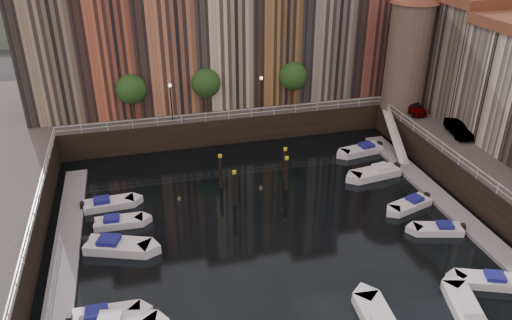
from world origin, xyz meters
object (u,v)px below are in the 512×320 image
object	(u,v)px
mooring_pilings	(257,175)
gangway	(395,134)
car_b	(459,129)
boat_left_2	(116,246)
car_a	(412,107)
boat_left_1	(105,316)
corner_tower	(409,46)

from	to	relation	value
mooring_pilings	gangway	bearing A→B (deg)	15.54
car_b	boat_left_2	bearing A→B (deg)	-156.79
boat_left_2	car_a	bearing A→B (deg)	42.60
mooring_pilings	car_b	xyz separation A→B (m)	(21.29, 0.56, 2.07)
boat_left_1	boat_left_2	xyz separation A→B (m)	(0.79, 7.41, 0.05)
mooring_pilings	boat_left_1	size ratio (longest dim) A/B	1.43
mooring_pilings	boat_left_2	distance (m)	14.36
boat_left_1	car_a	world-z (taller)	car_a
boat_left_1	boat_left_2	distance (m)	7.45
mooring_pilings	car_a	xyz separation A→B (m)	(19.91, 7.29, 2.07)
mooring_pilings	car_a	world-z (taller)	car_a
boat_left_1	car_a	xyz separation A→B (m)	(33.60, 20.89, 3.36)
gangway	boat_left_1	size ratio (longest dim) A/B	1.80
mooring_pilings	boat_left_1	bearing A→B (deg)	-135.18
boat_left_1	car_b	xyz separation A→B (m)	(34.97, 14.15, 3.37)
car_b	mooring_pilings	bearing A→B (deg)	-166.45
corner_tower	boat_left_1	distance (m)	41.42
mooring_pilings	boat_left_2	size ratio (longest dim) A/B	1.23
boat_left_1	boat_left_2	size ratio (longest dim) A/B	0.86
gangway	corner_tower	bearing A→B (deg)	57.20
car_b	car_a	bearing A→B (deg)	113.59
mooring_pilings	boat_left_2	bearing A→B (deg)	-154.36
corner_tower	boat_left_2	size ratio (longest dim) A/B	2.57
mooring_pilings	car_a	bearing A→B (deg)	20.10
corner_tower	boat_left_2	distance (m)	37.17
gangway	car_b	bearing A→B (deg)	-41.08
gangway	boat_left_2	distance (m)	31.48
corner_tower	boat_left_2	world-z (taller)	corner_tower
gangway	car_a	bearing A→B (deg)	39.01
corner_tower	car_a	world-z (taller)	corner_tower
boat_left_2	car_b	world-z (taller)	car_b
mooring_pilings	boat_left_1	distance (m)	19.33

